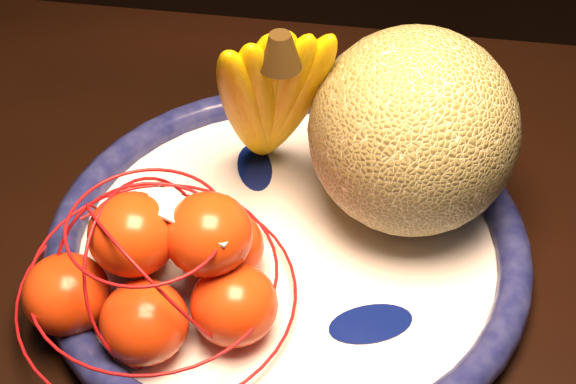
{
  "coord_description": "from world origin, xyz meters",
  "views": [
    {
      "loc": [
        -0.2,
        -0.3,
        1.28
      ],
      "look_at": [
        -0.22,
        0.2,
        0.79
      ],
      "focal_mm": 55.0,
      "sensor_mm": 36.0,
      "label": 1
    }
  ],
  "objects_px": {
    "mandarin_bag": "(162,269)",
    "fruit_bowl": "(288,246)",
    "cantaloupe": "(413,132)",
    "banana_bunch": "(270,93)"
  },
  "relations": [
    {
      "from": "mandarin_bag",
      "to": "fruit_bowl",
      "type": "bearing_deg",
      "value": 34.02
    },
    {
      "from": "fruit_bowl",
      "to": "cantaloupe",
      "type": "relative_size",
      "value": 2.37
    },
    {
      "from": "cantaloupe",
      "to": "mandarin_bag",
      "type": "distance_m",
      "value": 0.23
    },
    {
      "from": "fruit_bowl",
      "to": "banana_bunch",
      "type": "height_order",
      "value": "banana_bunch"
    },
    {
      "from": "banana_bunch",
      "to": "mandarin_bag",
      "type": "height_order",
      "value": "banana_bunch"
    },
    {
      "from": "fruit_bowl",
      "to": "mandarin_bag",
      "type": "relative_size",
      "value": 1.59
    },
    {
      "from": "fruit_bowl",
      "to": "mandarin_bag",
      "type": "xyz_separation_m",
      "value": [
        -0.09,
        -0.06,
        0.04
      ]
    },
    {
      "from": "cantaloupe",
      "to": "mandarin_bag",
      "type": "bearing_deg",
      "value": -149.3
    },
    {
      "from": "fruit_bowl",
      "to": "banana_bunch",
      "type": "xyz_separation_m",
      "value": [
        -0.02,
        0.08,
        0.1
      ]
    },
    {
      "from": "fruit_bowl",
      "to": "banana_bunch",
      "type": "relative_size",
      "value": 2.09
    }
  ]
}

